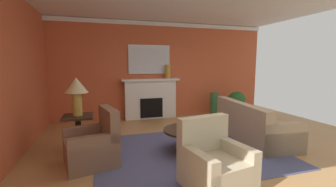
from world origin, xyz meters
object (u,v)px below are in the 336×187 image
Objects in this scene: armchair_near_window at (93,146)px; vase_mantel_right at (168,72)px; sofa at (252,126)px; side_table at (79,130)px; table_lamp at (76,89)px; vase_tall_corner at (214,104)px; potted_plant at (236,102)px; armchair_facing_fireplace at (214,166)px; fireplace at (151,100)px; coffee_table at (189,135)px; mantel_mirror at (149,59)px.

vase_mantel_right is at bearing 52.81° from armchair_near_window.
side_table is (-3.72, 0.43, 0.10)m from sofa.
table_lamp is 0.97× the size of vase_tall_corner.
vase_tall_corner is at bearing 149.29° from potted_plant.
armchair_near_window is 4.89m from potted_plant.
armchair_facing_fireplace is 1.36× the size of side_table.
fireplace is 1.89× the size of armchair_facing_fireplace.
fireplace reaches higher than side_table.
fireplace is at bearing 48.66° from table_lamp.
side_table is at bearing -139.12° from vase_mantel_right.
fireplace is 0.83× the size of sofa.
vase_tall_corner is at bearing 53.21° from coffee_table.
armchair_near_window is (-3.42, -0.31, 0.01)m from sofa.
mantel_mirror reaches higher than vase_mantel_right.
sofa is 2.40m from armchair_facing_fireplace.
table_lamp is (-1.94, -2.32, -0.62)m from mantel_mirror.
side_table is 4.86m from potted_plant.
fireplace is 2.40× the size of table_lamp.
fireplace is at bearing -90.00° from mantel_mirror.
fireplace is 1.38× the size of mantel_mirror.
armchair_near_window is (-1.65, -2.94, -0.28)m from fireplace.
armchair_facing_fireplace reaches higher than sofa.
coffee_table is at bearing -87.65° from fireplace.
potted_plant is (2.12, -0.61, -0.97)m from vase_mantel_right.
fireplace is at bearing 60.78° from armchair_near_window.
vase_mantel_right is (0.55, -0.17, -0.38)m from mantel_mirror.
mantel_mirror is at bearing 90.00° from fireplace.
table_lamp is at bearing -139.12° from vase_mantel_right.
vase_mantel_right is at bearing 115.41° from sofa.
potted_plant is (4.32, 2.29, 0.19)m from armchair_near_window.
fireplace is 2.34× the size of vase_tall_corner.
table_lamp reaches higher than vase_tall_corner.
armchair_facing_fireplace is (1.61, -1.26, 0.00)m from armchair_near_window.
table_lamp is 4.52m from vase_tall_corner.
vase_mantel_right reaches higher than armchair_near_window.
table_lamp is at bearing 0.00° from side_table.
sofa is 5.06× the size of vase_mantel_right.
potted_plant is (0.89, 1.98, 0.19)m from sofa.
coffee_table is 1.30× the size of vase_tall_corner.
armchair_near_window is at bearing -152.06° from potted_plant.
vase_tall_corner is at bearing 25.42° from side_table.
side_table is at bearing 111.51° from armchair_near_window.
side_table is 0.91× the size of vase_tall_corner.
mantel_mirror is 3.35m from side_table.
sofa is 2.62× the size of potted_plant.
vase_mantel_right reaches higher than side_table.
coffee_table is (1.77, 0.04, 0.03)m from armchair_near_window.
sofa is at bearing -6.57° from table_lamp.
table_lamp reaches higher than coffee_table.
mantel_mirror is 0.60× the size of sofa.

